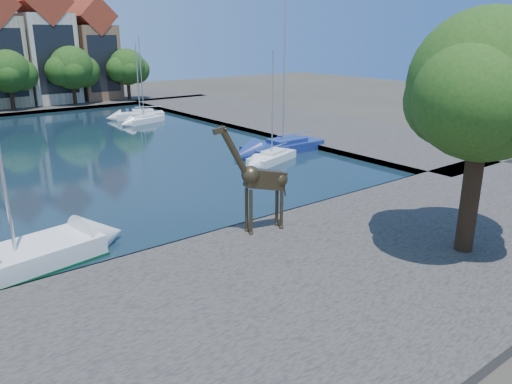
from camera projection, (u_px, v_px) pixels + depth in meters
ground at (219, 238)px, 25.48m from camera, size 160.00×160.00×0.00m
water_basin at (65, 152)px, 43.49m from camera, size 38.00×50.00×0.08m
near_quay at (315, 286)px, 20.14m from camera, size 50.00×14.00×0.50m
right_quay at (282, 120)px, 58.06m from camera, size 14.00×52.00×0.50m
plane_tree at (486, 91)px, 20.82m from camera, size 8.32×6.40×10.62m
townhouse_east_mid at (46, 47)px, 70.04m from camera, size 6.43×9.18×16.65m
townhouse_east_end at (92, 53)px, 74.15m from camera, size 5.44×9.18×14.43m
far_tree_mid_east at (9, 73)px, 63.07m from camera, size 7.02×5.40×7.52m
far_tree_east at (73, 69)px, 67.73m from camera, size 7.54×5.80×7.84m
far_tree_far_east at (128, 68)px, 72.45m from camera, size 6.76×5.20×7.36m
giraffe_statue at (260, 179)px, 24.32m from camera, size 3.82×1.07×5.46m
sailboat_right_a at (272, 156)px, 40.00m from camera, size 5.18×3.16×8.63m
sailboat_right_b at (283, 145)px, 43.29m from camera, size 7.53×2.69×14.53m
sailboat_right_c at (144, 119)px, 57.31m from camera, size 4.98×2.93×9.66m
sailboat_right_d at (140, 114)px, 59.91m from camera, size 5.86×3.66×8.78m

